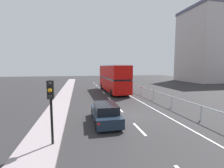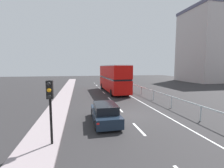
# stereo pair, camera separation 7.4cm
# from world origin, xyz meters

# --- Properties ---
(ground_plane) EXTENTS (73.57, 120.00, 0.10)m
(ground_plane) POSITION_xyz_m (0.00, 0.00, -0.05)
(ground_plane) COLOR #2B292B
(near_sidewalk_kerb) EXTENTS (2.01, 80.00, 0.14)m
(near_sidewalk_kerb) POSITION_xyz_m (-5.80, 0.00, 0.07)
(near_sidewalk_kerb) COLOR gray
(near_sidewalk_kerb) RESTS_ON ground
(lane_paint_markings) EXTENTS (3.37, 46.00, 0.01)m
(lane_paint_markings) POSITION_xyz_m (2.07, 8.27, 0.00)
(lane_paint_markings) COLOR silver
(lane_paint_markings) RESTS_ON ground
(bridge_side_railing) EXTENTS (0.10, 42.00, 1.17)m
(bridge_side_railing) POSITION_xyz_m (5.11, 9.00, 0.95)
(bridge_side_railing) COLOR #ACB8BB
(bridge_side_railing) RESTS_ON ground
(distant_building_block) EXTENTS (17.04, 12.13, 19.63)m
(distant_building_block) POSITION_xyz_m (33.30, 25.21, 9.83)
(distant_building_block) COLOR #B6AAA8
(distant_building_block) RESTS_ON ground
(double_decker_bus_red) EXTENTS (2.91, 10.72, 4.29)m
(double_decker_bus_red) POSITION_xyz_m (1.65, 12.33, 2.30)
(double_decker_bus_red) COLOR red
(double_decker_bus_red) RESTS_ON ground
(hatchback_car_near) EXTENTS (1.77, 4.25, 1.41)m
(hatchback_car_near) POSITION_xyz_m (-1.95, -1.30, 0.68)
(hatchback_car_near) COLOR #192636
(hatchback_car_near) RESTS_ON ground
(traffic_signal_pole) EXTENTS (0.30, 0.42, 3.23)m
(traffic_signal_pole) POSITION_xyz_m (-5.17, -4.22, 2.56)
(traffic_signal_pole) COLOR black
(traffic_signal_pole) RESTS_ON near_sidewalk_kerb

